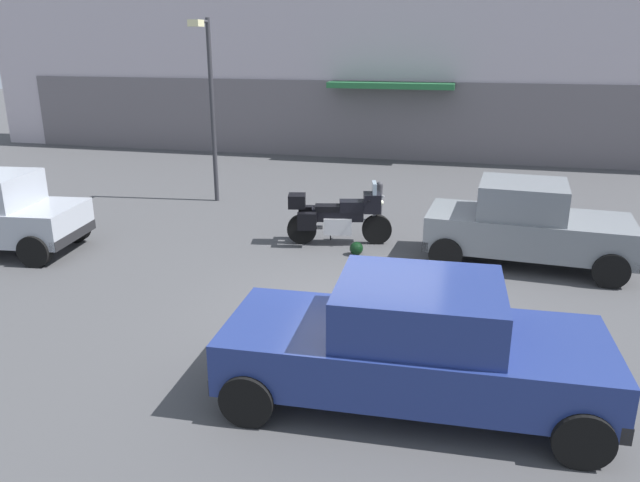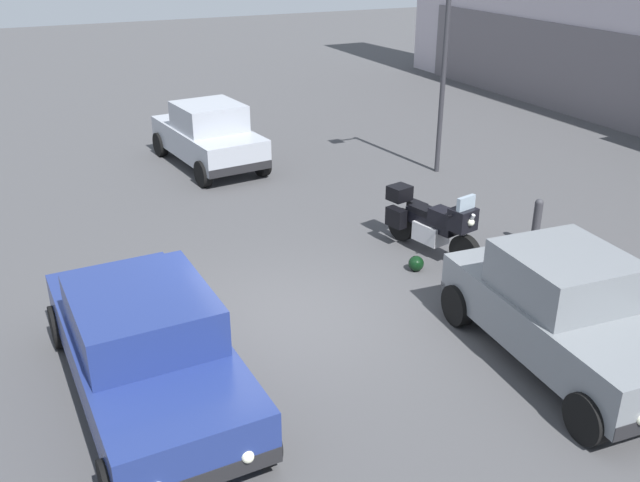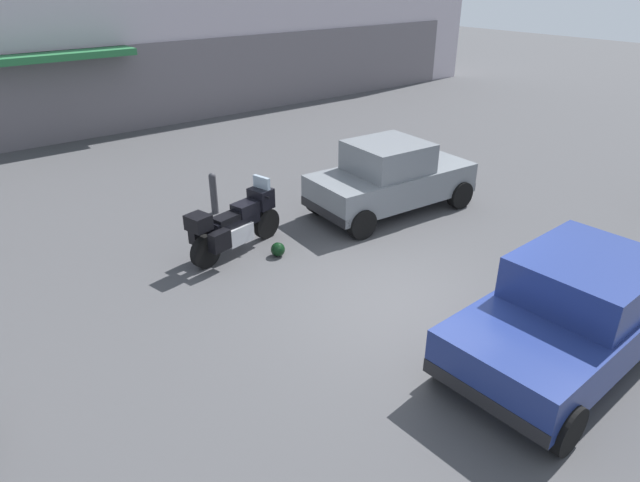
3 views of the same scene
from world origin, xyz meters
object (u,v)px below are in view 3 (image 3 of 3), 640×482
helmet (278,249)px  car_wagon_end (390,178)px  motorcycle (235,223)px  car_sedan_far (580,307)px  bollard_curbside (213,192)px

helmet → car_wagon_end: 3.36m
motorcycle → car_sedan_far: size_ratio=0.48×
car_sedan_far → bollard_curbside: (-1.58, 7.76, -0.27)m
motorcycle → car_sedan_far: bearing=-82.0°
helmet → car_sedan_far: car_sedan_far is taller
car_sedan_far → car_wagon_end: bearing=70.9°
car_wagon_end → bollard_curbside: (-3.22, 2.37, -0.30)m
car_sedan_far → bollard_curbside: bearing=99.3°
car_wagon_end → bollard_curbside: car_wagon_end is taller
helmet → bollard_curbside: bearing=88.7°
helmet → car_sedan_far: bearing=-72.2°
car_wagon_end → bollard_curbside: 4.01m
car_wagon_end → bollard_curbside: bearing=147.7°
motorcycle → bollard_curbside: motorcycle is taller
motorcycle → car_wagon_end: size_ratio=0.56×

